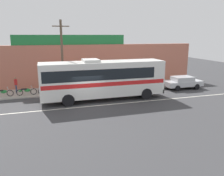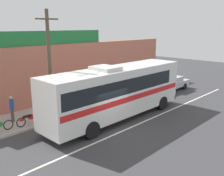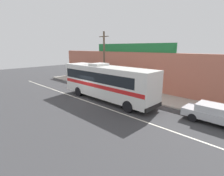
{
  "view_description": "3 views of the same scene",
  "coord_description": "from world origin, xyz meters",
  "px_view_note": "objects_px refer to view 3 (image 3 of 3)",
  "views": [
    {
      "loc": [
        -3.47,
        -18.62,
        5.84
      ],
      "look_at": [
        2.47,
        0.68,
        1.09
      ],
      "focal_mm": 35.99,
      "sensor_mm": 36.0,
      "label": 1
    },
    {
      "loc": [
        -10.53,
        -10.38,
        6.28
      ],
      "look_at": [
        2.04,
        1.75,
        1.98
      ],
      "focal_mm": 40.73,
      "sensor_mm": 36.0,
      "label": 2
    },
    {
      "loc": [
        14.18,
        -11.0,
        5.44
      ],
      "look_at": [
        2.83,
        0.6,
        1.55
      ],
      "focal_mm": 27.44,
      "sensor_mm": 36.0,
      "label": 3
    }
  ],
  "objects_px": {
    "intercity_bus": "(106,81)",
    "motorcycle_purple": "(97,84)",
    "motorcycle_green": "(81,80)",
    "pedestrian_far_right": "(72,73)",
    "pedestrian_far_left": "(102,78)",
    "utility_pole": "(104,60)",
    "pedestrian_by_curb": "(93,76)",
    "parked_car": "(214,113)",
    "motorcycle_blue": "(89,82)"
  },
  "relations": [
    {
      "from": "pedestrian_by_curb",
      "to": "motorcycle_green",
      "type": "bearing_deg",
      "value": -123.61
    },
    {
      "from": "utility_pole",
      "to": "parked_car",
      "type": "bearing_deg",
      "value": -5.39
    },
    {
      "from": "utility_pole",
      "to": "pedestrian_far_left",
      "type": "relative_size",
      "value": 4.09
    },
    {
      "from": "intercity_bus",
      "to": "motorcycle_purple",
      "type": "xyz_separation_m",
      "value": [
        -4.83,
        2.99,
        -1.5
      ]
    },
    {
      "from": "motorcycle_green",
      "to": "pedestrian_far_right",
      "type": "bearing_deg",
      "value": 171.12
    },
    {
      "from": "pedestrian_far_right",
      "to": "pedestrian_by_curb",
      "type": "xyz_separation_m",
      "value": [
        4.2,
        1.07,
        -0.1
      ]
    },
    {
      "from": "intercity_bus",
      "to": "motorcycle_green",
      "type": "height_order",
      "value": "intercity_bus"
    },
    {
      "from": "utility_pole",
      "to": "pedestrian_far_left",
      "type": "height_order",
      "value": "utility_pole"
    },
    {
      "from": "motorcycle_purple",
      "to": "pedestrian_far_right",
      "type": "distance_m",
      "value": 7.34
    },
    {
      "from": "motorcycle_purple",
      "to": "pedestrian_far_left",
      "type": "height_order",
      "value": "pedestrian_far_left"
    },
    {
      "from": "motorcycle_blue",
      "to": "motorcycle_green",
      "type": "bearing_deg",
      "value": 179.44
    },
    {
      "from": "motorcycle_purple",
      "to": "pedestrian_far_left",
      "type": "relative_size",
      "value": 1.12
    },
    {
      "from": "parked_car",
      "to": "pedestrian_by_curb",
      "type": "xyz_separation_m",
      "value": [
        -17.63,
        3.14,
        0.31
      ]
    },
    {
      "from": "utility_pole",
      "to": "pedestrian_far_right",
      "type": "relative_size",
      "value": 4.16
    },
    {
      "from": "motorcycle_purple",
      "to": "pedestrian_far_left",
      "type": "bearing_deg",
      "value": 112.14
    },
    {
      "from": "utility_pole",
      "to": "pedestrian_far_left",
      "type": "distance_m",
      "value": 3.7
    },
    {
      "from": "motorcycle_blue",
      "to": "pedestrian_far_left",
      "type": "bearing_deg",
      "value": 37.53
    },
    {
      "from": "parked_car",
      "to": "pedestrian_far_left",
      "type": "relative_size",
      "value": 2.42
    },
    {
      "from": "pedestrian_far_right",
      "to": "intercity_bus",
      "type": "bearing_deg",
      "value": -16.95
    },
    {
      "from": "utility_pole",
      "to": "pedestrian_far_right",
      "type": "xyz_separation_m",
      "value": [
        -8.84,
        0.84,
        -2.7
      ]
    },
    {
      "from": "intercity_bus",
      "to": "motorcycle_blue",
      "type": "distance_m",
      "value": 7.7
    },
    {
      "from": "pedestrian_far_right",
      "to": "motorcycle_purple",
      "type": "bearing_deg",
      "value": -5.49
    },
    {
      "from": "utility_pole",
      "to": "intercity_bus",
      "type": "bearing_deg",
      "value": -40.99
    },
    {
      "from": "motorcycle_green",
      "to": "motorcycle_purple",
      "type": "height_order",
      "value": "same"
    },
    {
      "from": "intercity_bus",
      "to": "motorcycle_green",
      "type": "relative_size",
      "value": 6.15
    },
    {
      "from": "pedestrian_far_left",
      "to": "pedestrian_by_curb",
      "type": "bearing_deg",
      "value": 170.11
    },
    {
      "from": "intercity_bus",
      "to": "parked_car",
      "type": "relative_size",
      "value": 2.67
    },
    {
      "from": "intercity_bus",
      "to": "motorcycle_blue",
      "type": "xyz_separation_m",
      "value": [
        -6.85,
        3.18,
        -1.5
      ]
    },
    {
      "from": "intercity_bus",
      "to": "motorcycle_purple",
      "type": "relative_size",
      "value": 5.79
    },
    {
      "from": "parked_car",
      "to": "pedestrian_far_right",
      "type": "distance_m",
      "value": 21.93
    },
    {
      "from": "motorcycle_blue",
      "to": "pedestrian_far_right",
      "type": "xyz_separation_m",
      "value": [
        -5.26,
        0.51,
        0.58
      ]
    },
    {
      "from": "utility_pole",
      "to": "pedestrian_by_curb",
      "type": "xyz_separation_m",
      "value": [
        -4.64,
        1.91,
        -2.8
      ]
    },
    {
      "from": "pedestrian_far_left",
      "to": "pedestrian_by_curb",
      "type": "relative_size",
      "value": 1.11
    },
    {
      "from": "utility_pole",
      "to": "motorcycle_green",
      "type": "height_order",
      "value": "utility_pole"
    },
    {
      "from": "pedestrian_far_left",
      "to": "pedestrian_far_right",
      "type": "height_order",
      "value": "pedestrian_far_left"
    },
    {
      "from": "motorcycle_blue",
      "to": "pedestrian_by_curb",
      "type": "bearing_deg",
      "value": 123.78
    },
    {
      "from": "motorcycle_blue",
      "to": "utility_pole",
      "type": "bearing_deg",
      "value": -5.24
    },
    {
      "from": "parked_car",
      "to": "motorcycle_green",
      "type": "bearing_deg",
      "value": 175.18
    },
    {
      "from": "parked_car",
      "to": "pedestrian_far_right",
      "type": "relative_size",
      "value": 2.46
    },
    {
      "from": "parked_car",
      "to": "utility_pole",
      "type": "distance_m",
      "value": 13.42
    },
    {
      "from": "utility_pole",
      "to": "motorcycle_blue",
      "type": "xyz_separation_m",
      "value": [
        -3.57,
        0.33,
        -3.28
      ]
    },
    {
      "from": "pedestrian_far_left",
      "to": "pedestrian_far_right",
      "type": "xyz_separation_m",
      "value": [
        -6.75,
        -0.63,
        -0.02
      ]
    },
    {
      "from": "motorcycle_purple",
      "to": "pedestrian_far_left",
      "type": "distance_m",
      "value": 1.55
    },
    {
      "from": "pedestrian_far_right",
      "to": "pedestrian_far_left",
      "type": "bearing_deg",
      "value": 5.32
    },
    {
      "from": "motorcycle_blue",
      "to": "pedestrian_far_left",
      "type": "height_order",
      "value": "pedestrian_far_left"
    },
    {
      "from": "intercity_bus",
      "to": "motorcycle_green",
      "type": "xyz_separation_m",
      "value": [
        -8.96,
        3.2,
        -1.5
      ]
    },
    {
      "from": "intercity_bus",
      "to": "pedestrian_by_curb",
      "type": "distance_m",
      "value": 9.29
    },
    {
      "from": "utility_pole",
      "to": "motorcycle_green",
      "type": "bearing_deg",
      "value": 176.49
    },
    {
      "from": "motorcycle_purple",
      "to": "pedestrian_far_left",
      "type": "xyz_separation_m",
      "value": [
        -0.54,
        1.33,
        0.6
      ]
    },
    {
      "from": "parked_car",
      "to": "motorcycle_blue",
      "type": "xyz_separation_m",
      "value": [
        -16.57,
        1.55,
        -0.17
      ]
    }
  ]
}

